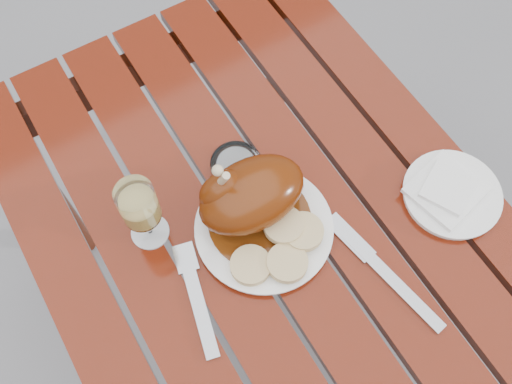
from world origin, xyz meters
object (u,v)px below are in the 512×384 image
dinner_plate (264,228)px  table (275,301)px  wine_glass (142,214)px  side_plate (452,194)px  ashtray (236,166)px

dinner_plate → table: bearing=-71.4°
wine_glass → side_plate: size_ratio=0.89×
dinner_plate → ashtray: ashtray is taller
wine_glass → ashtray: 0.21m
ashtray → wine_glass: bearing=-170.9°
side_plate → table: bearing=165.3°
ashtray → dinner_plate: bearing=-98.9°
wine_glass → ashtray: size_ratio=1.69×
table → side_plate: side_plate is taller
side_plate → ashtray: 0.40m
table → wine_glass: bearing=143.2°
side_plate → wine_glass: bearing=156.1°
dinner_plate → side_plate: size_ratio=1.36×
side_plate → ashtray: (-0.31, 0.26, 0.00)m
side_plate → dinner_plate: bearing=159.7°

